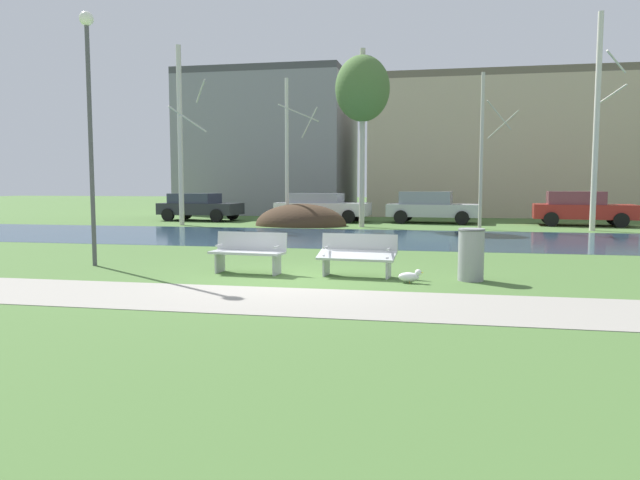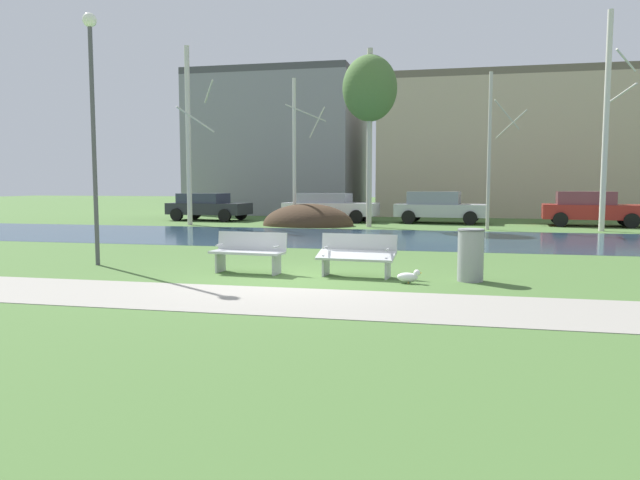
# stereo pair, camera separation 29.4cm
# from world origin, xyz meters

# --- Properties ---
(ground_plane) EXTENTS (120.00, 120.00, 0.00)m
(ground_plane) POSITION_xyz_m (0.00, 10.00, 0.00)
(ground_plane) COLOR #476B33
(paved_path_strip) EXTENTS (60.00, 2.34, 0.01)m
(paved_path_strip) POSITION_xyz_m (0.00, -2.14, 0.01)
(paved_path_strip) COLOR gray
(paved_path_strip) RESTS_ON ground
(river_band) EXTENTS (80.00, 7.60, 0.01)m
(river_band) POSITION_xyz_m (0.00, 9.49, 0.00)
(river_band) COLOR #284256
(river_band) RESTS_ON ground
(soil_mound) EXTENTS (4.16, 2.98, 1.98)m
(soil_mound) POSITION_xyz_m (-3.38, 15.05, 0.00)
(soil_mound) COLOR #423021
(soil_mound) RESTS_ON ground
(bench_left) EXTENTS (1.64, 0.70, 0.87)m
(bench_left) POSITION_xyz_m (-1.16, 0.67, 0.47)
(bench_left) COLOR #B2B5B7
(bench_left) RESTS_ON ground
(bench_right) EXTENTS (1.64, 0.70, 0.87)m
(bench_right) POSITION_xyz_m (1.18, 0.67, 0.47)
(bench_right) COLOR #B2B5B7
(bench_right) RESTS_ON ground
(trash_bin) EXTENTS (0.53, 0.53, 1.03)m
(trash_bin) POSITION_xyz_m (3.45, 0.60, 0.53)
(trash_bin) COLOR gray
(trash_bin) RESTS_ON ground
(seagull) EXTENTS (0.48, 0.18, 0.27)m
(seagull) POSITION_xyz_m (2.29, 0.04, 0.13)
(seagull) COLOR white
(seagull) RESTS_ON ground
(streetlamp) EXTENTS (0.32, 0.32, 5.77)m
(streetlamp) POSITION_xyz_m (-5.06, 1.11, 3.81)
(streetlamp) COLOR #4C4C51
(streetlamp) RESTS_ON ground
(birch_far_left) EXTENTS (1.46, 2.66, 8.06)m
(birch_far_left) POSITION_xyz_m (-8.77, 14.35, 4.10)
(birch_far_left) COLOR beige
(birch_far_left) RESTS_ON ground
(birch_left) EXTENTS (1.57, 2.88, 6.58)m
(birch_left) POSITION_xyz_m (-3.97, 15.12, 3.40)
(birch_left) COLOR beige
(birch_left) RESTS_ON ground
(birch_center_left) EXTENTS (2.35, 2.35, 7.66)m
(birch_center_left) POSITION_xyz_m (-0.58, 14.83, 5.92)
(birch_center_left) COLOR #BCB7A8
(birch_center_left) RESTS_ON ground
(birch_center) EXTENTS (1.50, 2.55, 6.40)m
(birch_center) POSITION_xyz_m (4.47, 14.37, 3.29)
(birch_center) COLOR #BCB7A8
(birch_center) RESTS_ON ground
(birch_center_right) EXTENTS (1.17, 2.03, 8.62)m
(birch_center_right) POSITION_xyz_m (8.87, 14.55, 4.38)
(birch_center_right) COLOR beige
(birch_center_right) RESTS_ON ground
(parked_van_nearest_dark) EXTENTS (4.21, 2.37, 1.39)m
(parked_van_nearest_dark) POSITION_xyz_m (-9.34, 17.66, 0.74)
(parked_van_nearest_dark) COLOR #282B30
(parked_van_nearest_dark) RESTS_ON ground
(parked_sedan_second_white) EXTENTS (4.76, 2.24, 1.41)m
(parked_sedan_second_white) POSITION_xyz_m (-3.04, 18.07, 0.76)
(parked_sedan_second_white) COLOR silver
(parked_sedan_second_white) RESTS_ON ground
(parked_hatch_third_silver) EXTENTS (4.43, 2.34, 1.51)m
(parked_hatch_third_silver) POSITION_xyz_m (2.35, 18.04, 0.79)
(parked_hatch_third_silver) COLOR #B2B5BC
(parked_hatch_third_silver) RESTS_ON ground
(parked_wagon_fourth_red) EXTENTS (4.42, 2.25, 1.54)m
(parked_wagon_fourth_red) POSITION_xyz_m (9.02, 17.48, 0.81)
(parked_wagon_fourth_red) COLOR maroon
(parked_wagon_fourth_red) RESTS_ON ground
(building_grey_warehouse) EXTENTS (10.06, 8.68, 8.75)m
(building_grey_warehouse) POSITION_xyz_m (-8.04, 26.76, 4.37)
(building_grey_warehouse) COLOR gray
(building_grey_warehouse) RESTS_ON ground
(building_beige_block) EXTENTS (15.01, 7.03, 8.11)m
(building_beige_block) POSITION_xyz_m (6.17, 26.33, 4.06)
(building_beige_block) COLOR #BCAD8E
(building_beige_block) RESTS_ON ground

